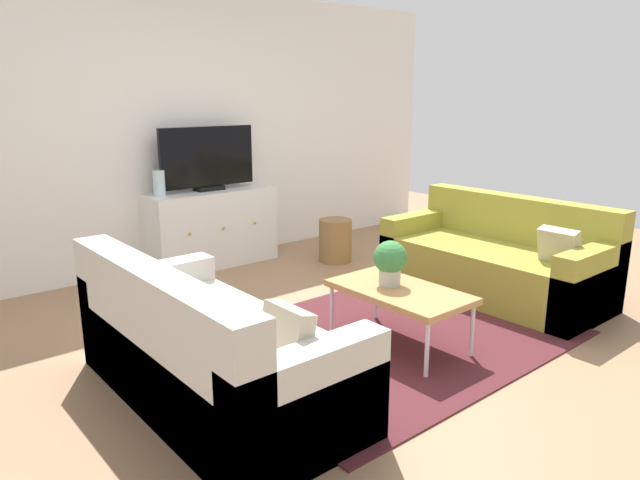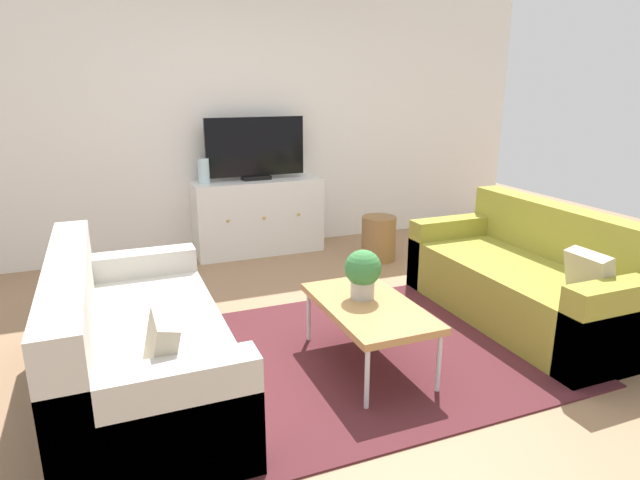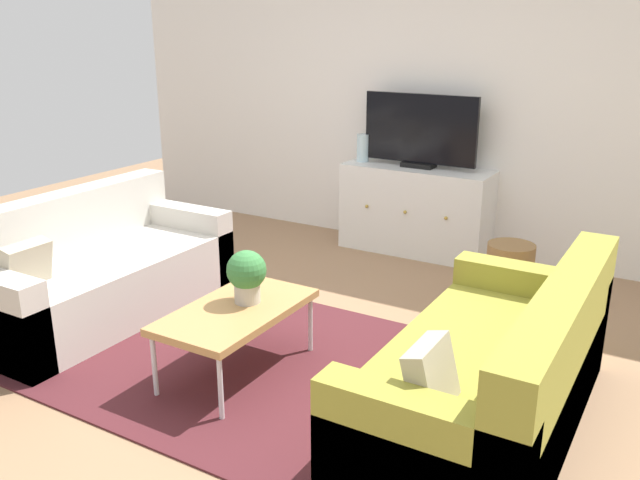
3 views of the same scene
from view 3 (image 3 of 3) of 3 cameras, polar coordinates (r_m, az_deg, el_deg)
The scene contains 11 objects.
ground_plane at distance 4.21m, azimuth -4.17°, elevation -9.66°, with size 10.00×10.00×0.00m, color #997251.
wall_back at distance 6.03m, azimuth 9.73°, elevation 12.03°, with size 6.40×0.12×2.70m, color white.
area_rug at distance 4.10m, azimuth -5.38°, elevation -10.41°, with size 2.50×1.90×0.01m, color #4C1E23.
couch_left_side at distance 4.93m, azimuth -18.83°, elevation -2.79°, with size 0.88×1.85×0.83m.
couch_right_side at distance 3.46m, azimuth 15.06°, elevation -11.55°, with size 0.88×1.85×0.83m.
coffee_table at distance 3.86m, azimuth -7.16°, elevation -6.18°, with size 0.53×0.96×0.41m.
potted_plant at distance 3.85m, azimuth -6.27°, elevation -2.89°, with size 0.23×0.23×0.31m.
tv_console at distance 5.95m, azimuth 8.13°, elevation 2.54°, with size 1.30×0.47×0.76m.
flat_screen_tv at distance 5.83m, azimuth 8.51°, elevation 9.16°, with size 1.01×0.16×0.62m.
glass_vase at distance 6.06m, azimuth 3.67°, elevation 7.84°, with size 0.11×0.11×0.24m, color silver.
wicker_basket at distance 5.05m, azimuth 15.81°, elevation -2.74°, with size 0.34×0.34×0.44m, color olive.
Camera 3 is at (2.15, -3.05, 1.95)m, focal length 37.58 mm.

